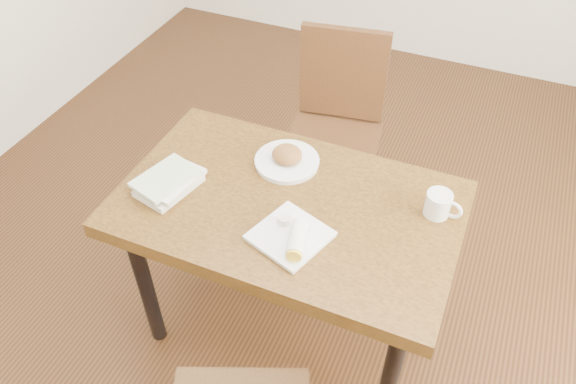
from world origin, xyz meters
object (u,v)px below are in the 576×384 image
at_px(plate_scone, 287,159).
at_px(plate_burrito, 292,236).
at_px(coffee_mug, 439,204).
at_px(book_stack, 169,182).
at_px(table, 288,220).
at_px(chair_far, 337,119).

height_order(plate_scone, plate_burrito, plate_scone).
xyz_separation_m(coffee_mug, book_stack, (-0.90, -0.24, -0.02)).
distance_m(table, plate_scone, 0.23).
distance_m(plate_scone, book_stack, 0.44).
relative_size(plate_scone, coffee_mug, 1.86).
distance_m(chair_far, book_stack, 0.97).
bearing_deg(book_stack, table, 13.19).
relative_size(table, plate_burrito, 4.24).
xyz_separation_m(chair_far, plate_scone, (0.00, -0.60, 0.23)).
xyz_separation_m(plate_scone, book_stack, (-0.33, -0.28, 0.00)).
relative_size(table, chair_far, 1.24).
height_order(coffee_mug, plate_burrito, coffee_mug).
bearing_deg(plate_burrito, plate_scone, 115.58).
bearing_deg(plate_scone, table, -65.88).
xyz_separation_m(table, coffee_mug, (0.49, 0.15, 0.14)).
relative_size(plate_scone, plate_burrito, 0.87).
bearing_deg(plate_burrito, coffee_mug, 37.20).
height_order(chair_far, plate_scone, chair_far).
relative_size(table, book_stack, 4.68).
bearing_deg(plate_burrito, book_stack, 172.92).
distance_m(table, chair_far, 0.80).
relative_size(chair_far, plate_scone, 3.96).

